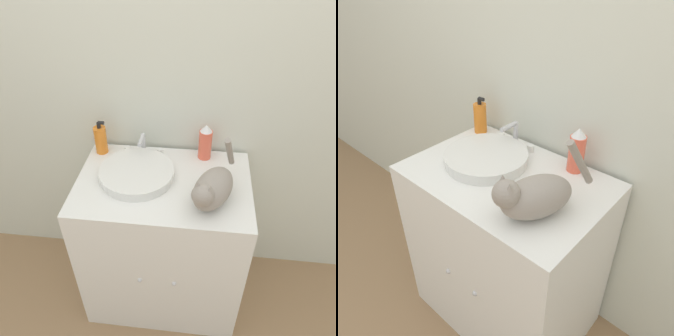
% 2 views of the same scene
% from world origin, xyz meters
% --- Properties ---
extents(ground_plane, '(8.00, 8.00, 0.00)m').
position_xyz_m(ground_plane, '(0.00, 0.00, 0.00)').
color(ground_plane, '#997551').
extents(wall_back, '(6.00, 0.05, 2.50)m').
position_xyz_m(wall_back, '(0.00, 0.61, 1.25)').
color(wall_back, silver).
rests_on(wall_back, ground_plane).
extents(vanity_cabinet, '(0.85, 0.59, 0.90)m').
position_xyz_m(vanity_cabinet, '(0.00, 0.28, 0.45)').
color(vanity_cabinet, white).
rests_on(vanity_cabinet, ground_plane).
extents(sink_basin, '(0.37, 0.37, 0.05)m').
position_xyz_m(sink_basin, '(-0.13, 0.31, 0.93)').
color(sink_basin, white).
rests_on(sink_basin, vanity_cabinet).
extents(faucet, '(0.21, 0.12, 0.13)m').
position_xyz_m(faucet, '(-0.13, 0.49, 0.96)').
color(faucet, silver).
rests_on(faucet, vanity_cabinet).
extents(cat, '(0.25, 0.39, 0.27)m').
position_xyz_m(cat, '(0.23, 0.17, 0.99)').
color(cat, gray).
rests_on(cat, vanity_cabinet).
extents(soap_bottle, '(0.06, 0.06, 0.19)m').
position_xyz_m(soap_bottle, '(-0.36, 0.50, 0.98)').
color(soap_bottle, orange).
rests_on(soap_bottle, vanity_cabinet).
extents(spray_bottle, '(0.07, 0.07, 0.20)m').
position_xyz_m(spray_bottle, '(0.19, 0.51, 1.00)').
color(spray_bottle, '#EF6047').
rests_on(spray_bottle, vanity_cabinet).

